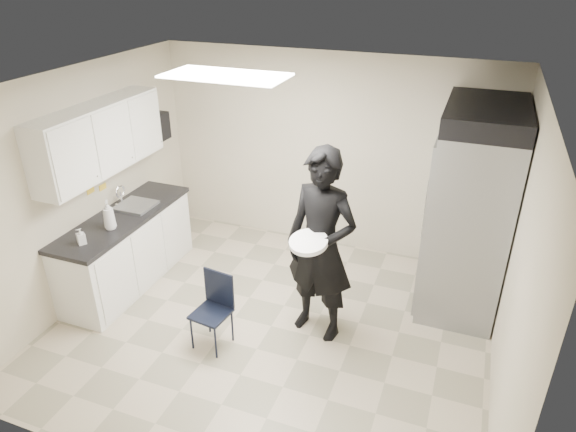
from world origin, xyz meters
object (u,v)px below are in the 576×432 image
at_px(lower_counter, 127,251).
at_px(commercial_fridge, 469,218).
at_px(folding_chair, 211,314).
at_px(man_tuxedo, 321,247).

relative_size(lower_counter, commercial_fridge, 0.90).
distance_m(lower_counter, commercial_fridge, 3.98).
xyz_separation_m(lower_counter, folding_chair, (1.50, -0.68, -0.04)).
relative_size(commercial_fridge, man_tuxedo, 1.02).
xyz_separation_m(lower_counter, man_tuxedo, (2.44, -0.05, 0.59)).
height_order(lower_counter, folding_chair, lower_counter).
bearing_deg(lower_counter, man_tuxedo, -1.28).
distance_m(folding_chair, man_tuxedo, 1.30).
bearing_deg(man_tuxedo, commercial_fridge, 52.14).
xyz_separation_m(lower_counter, commercial_fridge, (3.78, 1.07, 0.62)).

